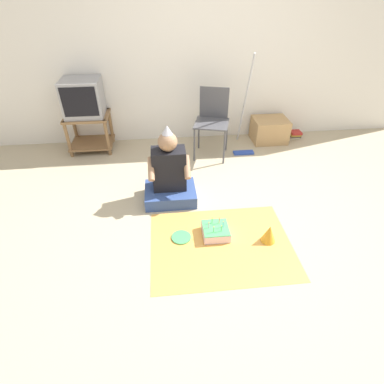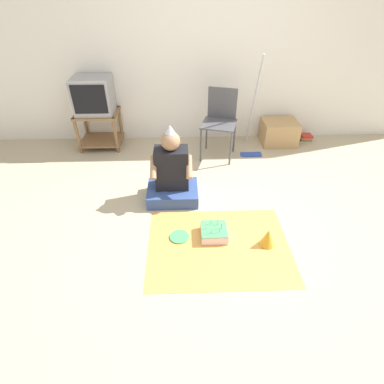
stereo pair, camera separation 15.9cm
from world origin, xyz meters
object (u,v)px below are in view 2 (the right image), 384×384
(cardboard_box_stack, at_px, (279,132))
(paper_plate, at_px, (179,237))
(folding_chair, at_px, (220,118))
(party_hat_blue, at_px, (268,237))
(book_pile, at_px, (305,138))
(birthday_cake, at_px, (214,232))
(dust_mop, at_px, (253,125))
(tv, at_px, (93,95))
(person_seated, at_px, (172,176))

(cardboard_box_stack, relative_size, paper_plate, 2.65)
(folding_chair, distance_m, party_hat_blue, 1.83)
(book_pile, xyz_separation_m, birthday_cake, (-1.55, -1.95, -0.00))
(dust_mop, height_order, paper_plate, dust_mop)
(tv, xyz_separation_m, cardboard_box_stack, (2.57, -0.00, -0.57))
(tv, bearing_deg, birthday_cake, -53.22)
(birthday_cake, xyz_separation_m, paper_plate, (-0.33, -0.00, -0.04))
(folding_chair, xyz_separation_m, paper_plate, (-0.54, -1.64, -0.51))
(tv, bearing_deg, folding_chair, -10.05)
(folding_chair, xyz_separation_m, birthday_cake, (-0.22, -1.63, -0.46))
(book_pile, bearing_deg, tv, -179.49)
(tv, height_order, paper_plate, tv)
(person_seated, height_order, paper_plate, person_seated)
(folding_chair, bearing_deg, paper_plate, -108.38)
(person_seated, bearing_deg, dust_mop, 44.16)
(cardboard_box_stack, xyz_separation_m, paper_plate, (-1.45, -1.93, -0.16))
(person_seated, bearing_deg, paper_plate, -83.65)
(birthday_cake, relative_size, party_hat_blue, 1.40)
(cardboard_box_stack, xyz_separation_m, book_pile, (0.42, 0.03, -0.11))
(person_seated, bearing_deg, party_hat_blue, -41.16)
(tv, bearing_deg, paper_plate, -60.05)
(folding_chair, distance_m, birthday_cake, 1.71)
(person_seated, height_order, party_hat_blue, person_seated)
(dust_mop, bearing_deg, person_seated, -135.84)
(cardboard_box_stack, bearing_deg, person_seated, -139.85)
(folding_chair, bearing_deg, book_pile, 13.49)
(dust_mop, bearing_deg, birthday_cake, -111.59)
(cardboard_box_stack, bearing_deg, book_pile, 3.80)
(tv, xyz_separation_m, dust_mop, (2.10, -0.26, -0.34))
(tv, distance_m, party_hat_blue, 2.88)
(tv, bearing_deg, dust_mop, -7.05)
(cardboard_box_stack, xyz_separation_m, dust_mop, (-0.47, -0.26, 0.22))
(party_hat_blue, bearing_deg, folding_chair, 98.39)
(cardboard_box_stack, xyz_separation_m, birthday_cake, (-1.13, -1.93, -0.11))
(tv, distance_m, book_pile, 3.07)
(book_pile, distance_m, party_hat_blue, 2.34)
(person_seated, xyz_separation_m, party_hat_blue, (0.87, -0.77, -0.19))
(dust_mop, xyz_separation_m, paper_plate, (-0.99, -1.67, -0.38))
(book_pile, relative_size, birthday_cake, 0.71)
(folding_chair, relative_size, party_hat_blue, 4.95)
(dust_mop, height_order, party_hat_blue, dust_mop)
(dust_mop, bearing_deg, tv, 172.95)
(birthday_cake, bearing_deg, paper_plate, -179.35)
(party_hat_blue, bearing_deg, cardboard_box_stack, 72.41)
(party_hat_blue, xyz_separation_m, paper_plate, (-0.80, 0.12, -0.08))
(tv, relative_size, folding_chair, 0.56)
(cardboard_box_stack, distance_m, party_hat_blue, 2.15)
(tv, bearing_deg, party_hat_blue, -46.98)
(dust_mop, bearing_deg, paper_plate, -120.59)
(cardboard_box_stack, bearing_deg, dust_mop, -151.02)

